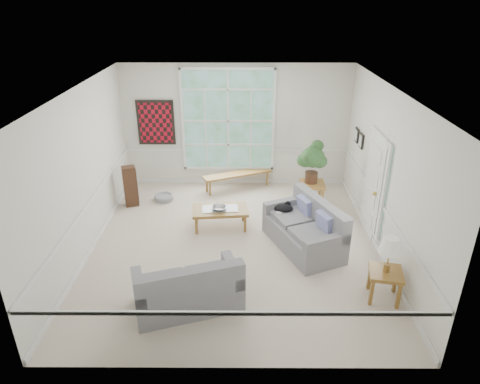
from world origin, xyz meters
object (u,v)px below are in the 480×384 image
side_table (384,285)px  loveseat_right (304,226)px  end_table (312,194)px  loveseat_front (187,282)px  coffee_table (220,218)px

side_table → loveseat_right: bearing=125.7°
end_table → side_table: end_table is taller
loveseat_front → coffee_table: size_ratio=1.43×
loveseat_front → end_table: (2.44, 3.50, -0.16)m
coffee_table → end_table: bearing=21.9°
coffee_table → side_table: bearing=-45.1°
loveseat_right → coffee_table: 1.81m
loveseat_front → side_table: bearing=-14.3°
end_table → side_table: size_ratio=1.06×
end_table → side_table: bearing=-78.7°
loveseat_right → side_table: loveseat_right is taller
loveseat_right → loveseat_front: size_ratio=1.07×
loveseat_right → loveseat_front: 2.64m
loveseat_front → loveseat_right: bearing=22.6°
coffee_table → loveseat_right: bearing=-30.2°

